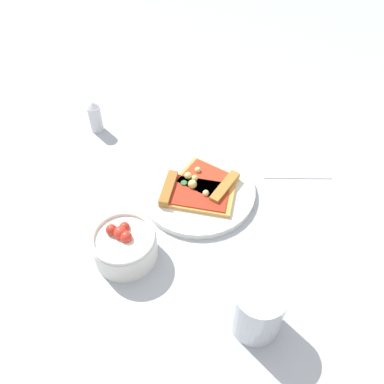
{
  "coord_description": "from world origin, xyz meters",
  "views": [
    {
      "loc": [
        -0.54,
        0.01,
        0.66
      ],
      "look_at": [
        0.01,
        0.01,
        0.03
      ],
      "focal_mm": 39.61,
      "sensor_mm": 36.0,
      "label": 1
    }
  ],
  "objects_px": {
    "soda_glass": "(258,310)",
    "pizza_slice_far": "(209,182)",
    "plate": "(200,191)",
    "pizza_slice_near": "(192,193)",
    "salad_bowl": "(125,245)",
    "paper_napkin": "(293,154)",
    "pepper_shaker": "(95,117)"
  },
  "relations": [
    {
      "from": "paper_napkin",
      "to": "salad_bowl",
      "type": "bearing_deg",
      "value": 127.81
    },
    {
      "from": "salad_bowl",
      "to": "paper_napkin",
      "type": "height_order",
      "value": "salad_bowl"
    },
    {
      "from": "pizza_slice_near",
      "to": "soda_glass",
      "type": "xyz_separation_m",
      "value": [
        -0.26,
        -0.1,
        0.03
      ]
    },
    {
      "from": "plate",
      "to": "salad_bowl",
      "type": "xyz_separation_m",
      "value": [
        -0.15,
        0.14,
        0.03
      ]
    },
    {
      "from": "soda_glass",
      "to": "pizza_slice_far",
      "type": "bearing_deg",
      "value": 12.71
    },
    {
      "from": "paper_napkin",
      "to": "plate",
      "type": "bearing_deg",
      "value": 118.91
    },
    {
      "from": "soda_glass",
      "to": "plate",
      "type": "bearing_deg",
      "value": 16.77
    },
    {
      "from": "pizza_slice_far",
      "to": "pepper_shaker",
      "type": "bearing_deg",
      "value": 54.16
    },
    {
      "from": "plate",
      "to": "pizza_slice_far",
      "type": "distance_m",
      "value": 0.03
    },
    {
      "from": "plate",
      "to": "pizza_slice_far",
      "type": "relative_size",
      "value": 1.68
    },
    {
      "from": "paper_napkin",
      "to": "pizza_slice_near",
      "type": "bearing_deg",
      "value": 120.69
    },
    {
      "from": "plate",
      "to": "pizza_slice_near",
      "type": "relative_size",
      "value": 1.51
    },
    {
      "from": "plate",
      "to": "salad_bowl",
      "type": "relative_size",
      "value": 2.05
    },
    {
      "from": "plate",
      "to": "salad_bowl",
      "type": "bearing_deg",
      "value": 138.24
    },
    {
      "from": "pizza_slice_far",
      "to": "pepper_shaker",
      "type": "height_order",
      "value": "pepper_shaker"
    },
    {
      "from": "salad_bowl",
      "to": "paper_napkin",
      "type": "relative_size",
      "value": 0.78
    },
    {
      "from": "pizza_slice_near",
      "to": "pizza_slice_far",
      "type": "height_order",
      "value": "pizza_slice_near"
    },
    {
      "from": "plate",
      "to": "soda_glass",
      "type": "xyz_separation_m",
      "value": [
        -0.28,
        -0.09,
        0.04
      ]
    },
    {
      "from": "plate",
      "to": "salad_bowl",
      "type": "height_order",
      "value": "salad_bowl"
    },
    {
      "from": "pizza_slice_far",
      "to": "salad_bowl",
      "type": "relative_size",
      "value": 1.22
    },
    {
      "from": "soda_glass",
      "to": "paper_napkin",
      "type": "bearing_deg",
      "value": -17.28
    },
    {
      "from": "salad_bowl",
      "to": "pepper_shaker",
      "type": "xyz_separation_m",
      "value": [
        0.35,
        0.11,
        0.01
      ]
    },
    {
      "from": "plate",
      "to": "pepper_shaker",
      "type": "distance_m",
      "value": 0.32
    },
    {
      "from": "pizza_slice_near",
      "to": "salad_bowl",
      "type": "distance_m",
      "value": 0.18
    },
    {
      "from": "plate",
      "to": "soda_glass",
      "type": "relative_size",
      "value": 2.34
    },
    {
      "from": "pizza_slice_far",
      "to": "soda_glass",
      "type": "height_order",
      "value": "soda_glass"
    },
    {
      "from": "soda_glass",
      "to": "salad_bowl",
      "type": "bearing_deg",
      "value": 59.47
    },
    {
      "from": "pepper_shaker",
      "to": "pizza_slice_far",
      "type": "bearing_deg",
      "value": -125.84
    },
    {
      "from": "pizza_slice_far",
      "to": "salad_bowl",
      "type": "xyz_separation_m",
      "value": [
        -0.16,
        0.15,
        0.01
      ]
    },
    {
      "from": "plate",
      "to": "pizza_slice_far",
      "type": "bearing_deg",
      "value": -55.84
    },
    {
      "from": "salad_bowl",
      "to": "soda_glass",
      "type": "bearing_deg",
      "value": -120.53
    },
    {
      "from": "pizza_slice_far",
      "to": "pepper_shaker",
      "type": "xyz_separation_m",
      "value": [
        0.19,
        0.26,
        0.02
      ]
    }
  ]
}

